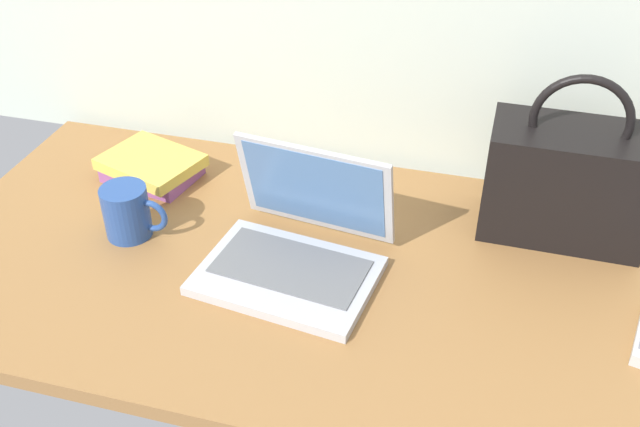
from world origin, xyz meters
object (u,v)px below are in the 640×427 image
Objects in this scene: coffee_mug at (127,213)px; handbag at (567,180)px; laptop at (297,245)px; book_stack at (152,167)px.

handbag reaches higher than coffee_mug.
coffee_mug is at bearing -163.57° from handbag.
handbag reaches higher than laptop.
handbag is 1.40× the size of book_stack.
book_stack is at bearing 103.93° from coffee_mug.
book_stack is at bearing -177.74° from handbag.
handbag is 0.86m from book_stack.
handbag reaches higher than book_stack.
book_stack is (-0.85, -0.03, -0.09)m from handbag.
coffee_mug is (-0.34, 0.00, 0.01)m from laptop.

